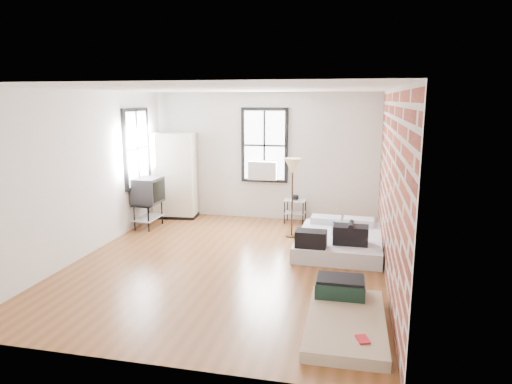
% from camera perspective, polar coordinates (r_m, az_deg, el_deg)
% --- Properties ---
extents(ground, '(6.00, 6.00, 0.00)m').
position_cam_1_polar(ground, '(7.60, -3.48, -8.83)').
color(ground, brown).
rests_on(ground, ground).
extents(room_shell, '(5.02, 6.02, 2.80)m').
position_cam_1_polar(room_shell, '(7.48, -1.17, 4.57)').
color(room_shell, silver).
rests_on(room_shell, ground).
extents(mattress_main, '(1.50, 2.01, 0.64)m').
position_cam_1_polar(mattress_main, '(8.33, 10.33, -5.92)').
color(mattress_main, white).
rests_on(mattress_main, ground).
extents(mattress_bare, '(0.92, 1.72, 0.37)m').
position_cam_1_polar(mattress_bare, '(5.78, 10.99, -14.66)').
color(mattress_bare, tan).
rests_on(mattress_bare, ground).
extents(wardrobe, '(1.02, 0.65, 1.91)m').
position_cam_1_polar(wardrobe, '(10.44, -10.12, 2.01)').
color(wardrobe, black).
rests_on(wardrobe, ground).
extents(side_table, '(0.48, 0.39, 0.61)m').
position_cam_1_polar(side_table, '(9.91, 4.92, -1.59)').
color(side_table, black).
rests_on(side_table, ground).
extents(floor_lamp, '(0.33, 0.33, 1.54)m').
position_cam_1_polar(floor_lamp, '(8.72, 4.60, 2.72)').
color(floor_lamp, '#302010').
rests_on(floor_lamp, ground).
extents(tv_stand, '(0.54, 0.76, 1.05)m').
position_cam_1_polar(tv_stand, '(9.71, -13.39, -0.01)').
color(tv_stand, black).
rests_on(tv_stand, ground).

